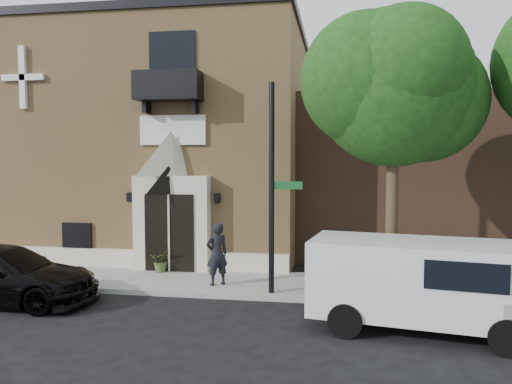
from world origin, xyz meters
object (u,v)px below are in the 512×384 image
street_sign (272,188)px  cargo_van (433,282)px  black_sedan (3,275)px  pedestrian_near (217,254)px  dumpster (426,277)px  fire_hydrant (314,282)px

street_sign → cargo_van: bearing=-35.4°
black_sedan → cargo_van: cargo_van is taller
pedestrian_near → street_sign: bearing=127.0°
black_sedan → street_sign: size_ratio=0.90×
dumpster → black_sedan: bearing=-151.0°
black_sedan → fire_hydrant: 8.54m
dumpster → street_sign: bearing=-157.3°
cargo_van → dumpster: (0.28, 2.41, -0.45)m
street_sign → dumpster: (4.22, 0.20, -2.41)m
black_sedan → fire_hydrant: bearing=-79.7°
black_sedan → fire_hydrant: (8.41, 1.43, -0.23)m
street_sign → pedestrian_near: 2.73m
cargo_van → pedestrian_near: cargo_van is taller
street_sign → pedestrian_near: (-1.74, 0.57, -2.03)m
fire_hydrant → pedestrian_near: (-2.92, 0.77, 0.55)m
street_sign → dumpster: street_sign is taller
fire_hydrant → dumpster: bearing=7.5°
cargo_van → street_sign: bearing=160.5°
fire_hydrant → pedestrian_near: bearing=165.2°
dumpster → pedestrian_near: bearing=-163.6°
fire_hydrant → dumpster: 3.07m
cargo_van → street_sign: size_ratio=0.91×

